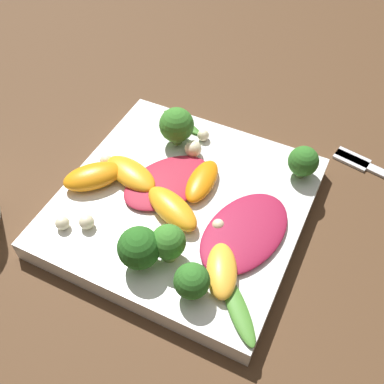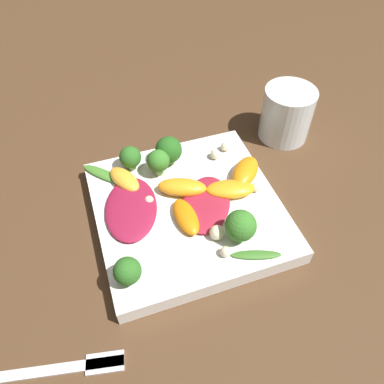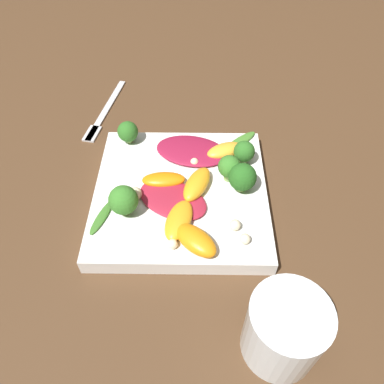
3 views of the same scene
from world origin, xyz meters
The scene contains 22 objects.
ground_plane centered at (0.00, 0.00, 0.00)m, with size 2.40×2.40×0.00m, color #4C331E.
plate centered at (0.00, 0.00, 0.01)m, with size 0.24×0.24×0.02m.
radicchio_leaf_0 centered at (-0.02, 0.01, 0.03)m, with size 0.10×0.12×0.01m.
radicchio_leaf_1 centered at (0.07, -0.01, 0.03)m, with size 0.09×0.12×0.01m.
orange_segment_0 centered at (-0.09, -0.02, 0.03)m, with size 0.07×0.07×0.02m.
orange_segment_1 centered at (0.01, 0.02, 0.03)m, with size 0.03×0.06×0.02m.
orange_segment_2 centered at (0.00, -0.02, 0.03)m, with size 0.07×0.05×0.02m.
orange_segment_3 centered at (-0.06, 0.00, 0.03)m, with size 0.07×0.05×0.02m.
orange_segment_4 centered at (0.07, -0.06, 0.03)m, with size 0.05×0.06×0.02m.
broccoli_floret_0 centered at (-0.04, 0.07, 0.05)m, with size 0.04×0.04×0.05m.
broccoli_floret_1 centered at (0.02, -0.07, 0.05)m, with size 0.03×0.03×0.04m.
broccoli_floret_2 centered at (0.10, 0.08, 0.04)m, with size 0.03×0.03×0.04m.
broccoli_floret_3 centered at (0.05, -0.09, 0.05)m, with size 0.03×0.03×0.04m.
broccoli_floret_4 centered at (0.00, -0.08, 0.05)m, with size 0.04×0.04×0.04m.
arugula_sprig_0 centered at (-0.05, 0.10, 0.03)m, with size 0.06×0.03×0.00m.
arugula_sprig_1 centered at (0.10, -0.09, 0.03)m, with size 0.06×0.06×0.01m.
macadamia_nut_0 centered at (0.05, -0.02, 0.03)m, with size 0.01×0.01×0.01m.
macadamia_nut_1 centered at (-0.07, -0.07, 0.03)m, with size 0.01×0.01×0.01m.
macadamia_nut_2 centered at (-0.02, 0.09, 0.03)m, with size 0.01×0.01×0.01m.
macadamia_nut_3 centered at (-0.10, 0.01, 0.03)m, with size 0.01×0.01×0.01m.
macadamia_nut_4 centered at (-0.02, 0.06, 0.03)m, with size 0.02×0.02×0.02m.
macadamia_nut_5 centered at (-0.09, -0.08, 0.03)m, with size 0.01×0.01×0.01m.
Camera 1 is at (0.14, -0.26, 0.38)m, focal length 42.00 mm.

